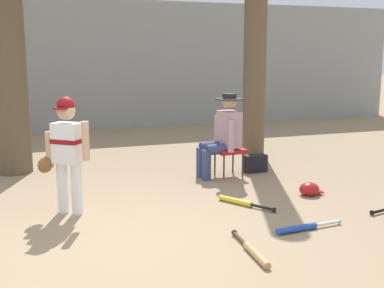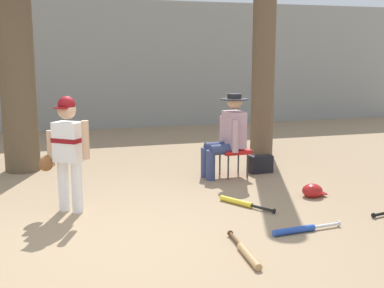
# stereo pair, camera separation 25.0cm
# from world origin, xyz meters

# --- Properties ---
(ground_plane) EXTENTS (60.00, 60.00, 0.00)m
(ground_plane) POSITION_xyz_m (0.00, 0.00, 0.00)
(ground_plane) COLOR #937A5B
(concrete_back_wall) EXTENTS (18.00, 0.36, 2.99)m
(concrete_back_wall) POSITION_xyz_m (0.00, 7.43, 1.49)
(concrete_back_wall) COLOR gray
(concrete_back_wall) RESTS_ON ground
(tree_near_player) EXTENTS (0.75, 0.75, 5.55)m
(tree_near_player) POSITION_xyz_m (-0.93, 3.40, 2.41)
(tree_near_player) COLOR brown
(tree_near_player) RESTS_ON ground
(tree_behind_spectator) EXTENTS (0.61, 0.61, 4.79)m
(tree_behind_spectator) POSITION_xyz_m (3.08, 3.50, 2.08)
(tree_behind_spectator) COLOR brown
(tree_behind_spectator) RESTS_ON ground
(young_ballplayer) EXTENTS (0.59, 0.41, 1.31)m
(young_ballplayer) POSITION_xyz_m (-0.35, 1.15, 0.74)
(young_ballplayer) COLOR white
(young_ballplayer) RESTS_ON ground
(folding_stool) EXTENTS (0.42, 0.42, 0.41)m
(folding_stool) POSITION_xyz_m (2.02, 2.13, 0.36)
(folding_stool) COLOR red
(folding_stool) RESTS_ON ground
(seated_spectator) EXTENTS (0.67, 0.53, 1.20)m
(seated_spectator) POSITION_xyz_m (1.92, 2.13, 0.64)
(seated_spectator) COLOR navy
(seated_spectator) RESTS_ON ground
(handbag_beside_stool) EXTENTS (0.34, 0.19, 0.26)m
(handbag_beside_stool) POSITION_xyz_m (2.49, 2.22, 0.13)
(handbag_beside_stool) COLOR black
(handbag_beside_stool) RESTS_ON ground
(bat_blue_youth) EXTENTS (0.78, 0.13, 0.07)m
(bat_blue_youth) POSITION_xyz_m (1.80, -0.19, 0.03)
(bat_blue_youth) COLOR #2347AD
(bat_blue_youth) RESTS_ON ground
(bat_yellow_trainer) EXTENTS (0.44, 0.69, 0.07)m
(bat_yellow_trainer) POSITION_xyz_m (1.58, 0.81, 0.03)
(bat_yellow_trainer) COLOR yellow
(bat_yellow_trainer) RESTS_ON ground
(bat_wood_tan) EXTENTS (0.12, 0.81, 0.07)m
(bat_wood_tan) POSITION_xyz_m (1.07, -0.59, 0.03)
(bat_wood_tan) COLOR tan
(bat_wood_tan) RESTS_ON ground
(batting_helmet_red) EXTENTS (0.31, 0.24, 0.18)m
(batting_helmet_red) POSITION_xyz_m (2.58, 0.87, 0.08)
(batting_helmet_red) COLOR #A81919
(batting_helmet_red) RESTS_ON ground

